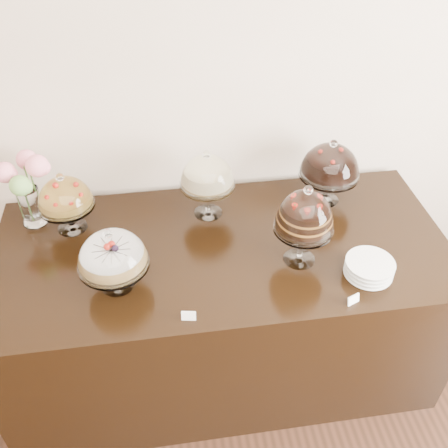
{
  "coord_description": "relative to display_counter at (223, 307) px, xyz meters",
  "views": [
    {
      "loc": [
        -0.33,
        0.7,
        2.53
      ],
      "look_at": [
        -0.08,
        2.4,
        1.08
      ],
      "focal_mm": 40.0,
      "sensor_mm": 36.0,
      "label": 1
    }
  ],
  "objects": [
    {
      "name": "wall_back",
      "position": [
        0.08,
        0.55,
        1.05
      ],
      "size": [
        5.0,
        0.04,
        3.0
      ],
      "primitive_type": "cube",
      "color": "beige",
      "rests_on": "ground"
    },
    {
      "name": "display_counter",
      "position": [
        0.0,
        0.0,
        0.0
      ],
      "size": [
        2.2,
        1.0,
        0.9
      ],
      "primitive_type": "cube",
      "color": "black",
      "rests_on": "ground"
    },
    {
      "name": "cake_stand_sugar_sponge",
      "position": [
        -0.5,
        -0.18,
        0.64
      ],
      "size": [
        0.31,
        0.31,
        0.32
      ],
      "color": "white",
      "rests_on": "display_counter"
    },
    {
      "name": "cake_stand_choco_layer",
      "position": [
        0.34,
        -0.14,
        0.72
      ],
      "size": [
        0.27,
        0.27,
        0.42
      ],
      "color": "white",
      "rests_on": "display_counter"
    },
    {
      "name": "cake_stand_cheesecake",
      "position": [
        -0.04,
        0.27,
        0.69
      ],
      "size": [
        0.28,
        0.28,
        0.37
      ],
      "color": "white",
      "rests_on": "display_counter"
    },
    {
      "name": "cake_stand_dark_choco",
      "position": [
        0.6,
        0.29,
        0.68
      ],
      "size": [
        0.31,
        0.31,
        0.37
      ],
      "color": "white",
      "rests_on": "display_counter"
    },
    {
      "name": "cake_stand_fruit_tart",
      "position": [
        -0.73,
        0.24,
        0.65
      ],
      "size": [
        0.27,
        0.27,
        0.33
      ],
      "color": "white",
      "rests_on": "display_counter"
    },
    {
      "name": "flower_vase",
      "position": [
        -0.91,
        0.33,
        0.68
      ],
      "size": [
        0.26,
        0.29,
        0.39
      ],
      "color": "white",
      "rests_on": "display_counter"
    },
    {
      "name": "plate_stack",
      "position": [
        0.63,
        -0.28,
        0.49
      ],
      "size": [
        0.21,
        0.21,
        0.07
      ],
      "color": "silver",
      "rests_on": "display_counter"
    },
    {
      "name": "price_card_left",
      "position": [
        -0.2,
        -0.42,
        0.47
      ],
      "size": [
        0.06,
        0.03,
        0.04
      ],
      "primitive_type": "cube",
      "rotation": [
        -0.21,
        0.0,
        -0.18
      ],
      "color": "white",
      "rests_on": "display_counter"
    },
    {
      "name": "price_card_right",
      "position": [
        0.5,
        -0.44,
        0.47
      ],
      "size": [
        0.06,
        0.04,
        0.04
      ],
      "primitive_type": "cube",
      "rotation": [
        -0.21,
        0.0,
        0.39
      ],
      "color": "white",
      "rests_on": "display_counter"
    }
  ]
}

